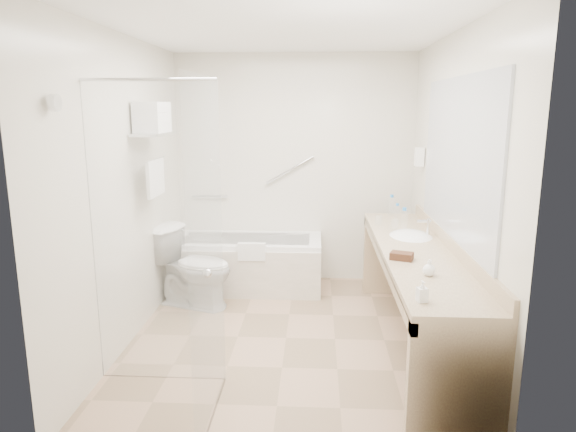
# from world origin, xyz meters

# --- Properties ---
(floor) EXTENTS (3.20, 3.20, 0.00)m
(floor) POSITION_xyz_m (0.00, 0.00, 0.00)
(floor) COLOR tan
(floor) RESTS_ON ground
(ceiling) EXTENTS (2.60, 3.20, 0.10)m
(ceiling) POSITION_xyz_m (0.00, 0.00, 2.50)
(ceiling) COLOR white
(ceiling) RESTS_ON wall_back
(wall_back) EXTENTS (2.60, 0.10, 2.50)m
(wall_back) POSITION_xyz_m (0.00, 1.60, 1.25)
(wall_back) COLOR beige
(wall_back) RESTS_ON ground
(wall_front) EXTENTS (2.60, 0.10, 2.50)m
(wall_front) POSITION_xyz_m (0.00, -1.60, 1.25)
(wall_front) COLOR beige
(wall_front) RESTS_ON ground
(wall_left) EXTENTS (0.10, 3.20, 2.50)m
(wall_left) POSITION_xyz_m (-1.30, 0.00, 1.25)
(wall_left) COLOR beige
(wall_left) RESTS_ON ground
(wall_right) EXTENTS (0.10, 3.20, 2.50)m
(wall_right) POSITION_xyz_m (1.30, 0.00, 1.25)
(wall_right) COLOR beige
(wall_right) RESTS_ON ground
(bathtub) EXTENTS (1.60, 0.73, 0.59)m
(bathtub) POSITION_xyz_m (-0.50, 1.24, 0.28)
(bathtub) COLOR white
(bathtub) RESTS_ON floor
(grab_bar_short) EXTENTS (0.40, 0.03, 0.03)m
(grab_bar_short) POSITION_xyz_m (-0.95, 1.56, 0.95)
(grab_bar_short) COLOR silver
(grab_bar_short) RESTS_ON wall_back
(grab_bar_long) EXTENTS (0.53, 0.03, 0.33)m
(grab_bar_long) POSITION_xyz_m (-0.05, 1.56, 1.25)
(grab_bar_long) COLOR silver
(grab_bar_long) RESTS_ON wall_back
(shower_enclosure) EXTENTS (0.96, 0.91, 2.11)m
(shower_enclosure) POSITION_xyz_m (-0.63, -0.93, 1.07)
(shower_enclosure) COLOR silver
(shower_enclosure) RESTS_ON floor
(towel_shelf) EXTENTS (0.24, 0.55, 0.81)m
(towel_shelf) POSITION_xyz_m (-1.17, 0.35, 1.75)
(towel_shelf) COLOR silver
(towel_shelf) RESTS_ON wall_left
(vanity_counter) EXTENTS (0.55, 2.70, 0.95)m
(vanity_counter) POSITION_xyz_m (1.02, -0.15, 0.64)
(vanity_counter) COLOR tan
(vanity_counter) RESTS_ON floor
(sink) EXTENTS (0.40, 0.52, 0.14)m
(sink) POSITION_xyz_m (1.05, 0.25, 0.82)
(sink) COLOR white
(sink) RESTS_ON vanity_counter
(faucet) EXTENTS (0.03, 0.03, 0.14)m
(faucet) POSITION_xyz_m (1.20, 0.25, 0.93)
(faucet) COLOR silver
(faucet) RESTS_ON vanity_counter
(mirror) EXTENTS (0.02, 2.00, 1.20)m
(mirror) POSITION_xyz_m (1.29, -0.15, 1.55)
(mirror) COLOR #AEB3BA
(mirror) RESTS_ON wall_right
(hairdryer_unit) EXTENTS (0.08, 0.10, 0.18)m
(hairdryer_unit) POSITION_xyz_m (1.25, 1.05, 1.45)
(hairdryer_unit) COLOR white
(hairdryer_unit) RESTS_ON wall_right
(toilet) EXTENTS (0.89, 0.68, 0.78)m
(toilet) POSITION_xyz_m (-0.95, 0.70, 0.39)
(toilet) COLOR white
(toilet) RESTS_ON floor
(amenity_basket) EXTENTS (0.18, 0.15, 0.05)m
(amenity_basket) POSITION_xyz_m (0.86, -0.46, 0.88)
(amenity_basket) COLOR #482B1A
(amenity_basket) RESTS_ON vanity_counter
(soap_bottle_a) EXTENTS (0.08, 0.13, 0.06)m
(soap_bottle_a) POSITION_xyz_m (0.84, -1.29, 0.88)
(soap_bottle_a) COLOR white
(soap_bottle_a) RESTS_ON vanity_counter
(soap_bottle_b) EXTENTS (0.12, 0.13, 0.08)m
(soap_bottle_b) POSITION_xyz_m (0.98, -0.82, 0.89)
(soap_bottle_b) COLOR white
(soap_bottle_b) RESTS_ON vanity_counter
(water_bottle_left) EXTENTS (0.07, 0.07, 0.21)m
(water_bottle_left) POSITION_xyz_m (1.01, 1.10, 0.95)
(water_bottle_left) COLOR silver
(water_bottle_left) RESTS_ON vanity_counter
(water_bottle_mid) EXTENTS (0.05, 0.05, 0.18)m
(water_bottle_mid) POSITION_xyz_m (1.02, 0.81, 0.93)
(water_bottle_mid) COLOR silver
(water_bottle_mid) RESTS_ON vanity_counter
(water_bottle_right) EXTENTS (0.07, 0.07, 0.21)m
(water_bottle_right) POSITION_xyz_m (1.02, 0.42, 0.95)
(water_bottle_right) COLOR silver
(water_bottle_right) RESTS_ON vanity_counter
(drinking_glass_near) EXTENTS (0.08, 0.08, 0.08)m
(drinking_glass_near) POSITION_xyz_m (0.83, 0.65, 0.89)
(drinking_glass_near) COLOR silver
(drinking_glass_near) RESTS_ON vanity_counter
(drinking_glass_far) EXTENTS (0.09, 0.09, 0.09)m
(drinking_glass_far) POSITION_xyz_m (0.95, 0.47, 0.89)
(drinking_glass_far) COLOR silver
(drinking_glass_far) RESTS_ON vanity_counter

